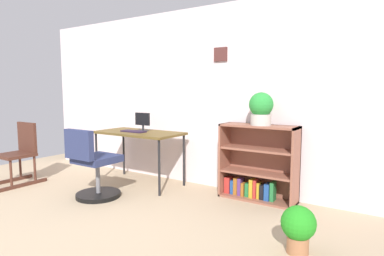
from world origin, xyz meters
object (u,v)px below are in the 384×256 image
potted_plant_floor (298,227)px  rocking_chair (20,152)px  desk (139,136)px  bookshelf_low (258,166)px  potted_plant_on_shelf (261,108)px  monitor (143,122)px  office_chair (93,169)px  keyboard (133,131)px

potted_plant_floor → rocking_chair: bearing=-178.5°
desk → potted_plant_floor: size_ratio=3.14×
rocking_chair → bookshelf_low: 3.17m
rocking_chair → potted_plant_on_shelf: size_ratio=2.24×
desk → potted_plant_on_shelf: (1.62, 0.24, 0.40)m
desk → potted_plant_on_shelf: potted_plant_on_shelf is taller
monitor → bookshelf_low: 1.66m
rocking_chair → bookshelf_low: bearing=21.4°
monitor → bookshelf_low: bearing=7.2°
potted_plant_floor → office_chair: bearing=179.6°
keyboard → bookshelf_low: (1.61, 0.36, -0.34)m
office_chair → potted_plant_on_shelf: 2.05m
desk → bookshelf_low: (1.57, 0.29, -0.27)m
desk → potted_plant_floor: 2.50m
desk → rocking_chair: size_ratio=1.43×
keyboard → desk: bearing=59.2°
desk → monitor: (-0.01, 0.09, 0.18)m
bookshelf_low → potted_plant_on_shelf: bearing=-53.4°
monitor → potted_plant_floor: bearing=-20.1°
monitor → keyboard: 0.20m
desk → potted_plant_floor: bearing=-18.2°
desk → bookshelf_low: 1.62m
keyboard → potted_plant_on_shelf: 1.72m
keyboard → bookshelf_low: bearing=12.5°
office_chair → bookshelf_low: 1.92m
desk → rocking_chair: (-1.38, -0.86, -0.24)m
keyboard → bookshelf_low: 1.69m
monitor → potted_plant_on_shelf: 1.65m
potted_plant_on_shelf → potted_plant_floor: size_ratio=0.98×
office_chair → potted_plant_floor: office_chair is taller
keyboard → potted_plant_floor: keyboard is taller
keyboard → rocking_chair: bearing=-149.1°
keyboard → monitor: bearing=81.2°
bookshelf_low → potted_plant_on_shelf: (0.04, -0.06, 0.68)m
bookshelf_low → office_chair: bearing=-147.0°
desk → rocking_chair: bearing=-147.9°
monitor → potted_plant_on_shelf: bearing=5.0°
office_chair → potted_plant_floor: bearing=-0.4°
desk → office_chair: 0.81m
keyboard → bookshelf_low: bookshelf_low is taller
monitor → bookshelf_low: monitor is taller
desk → keyboard: keyboard is taller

